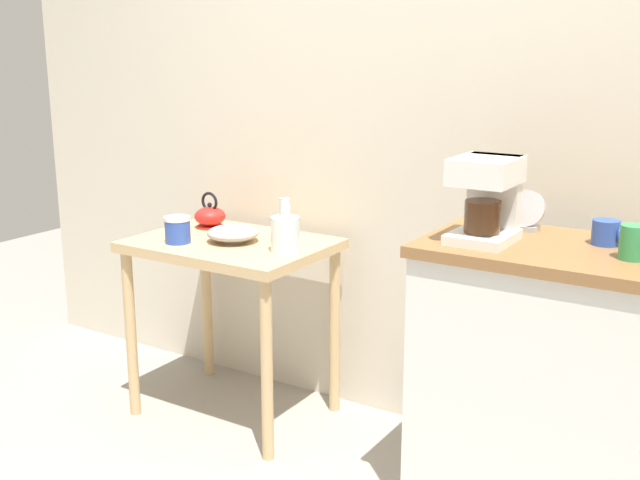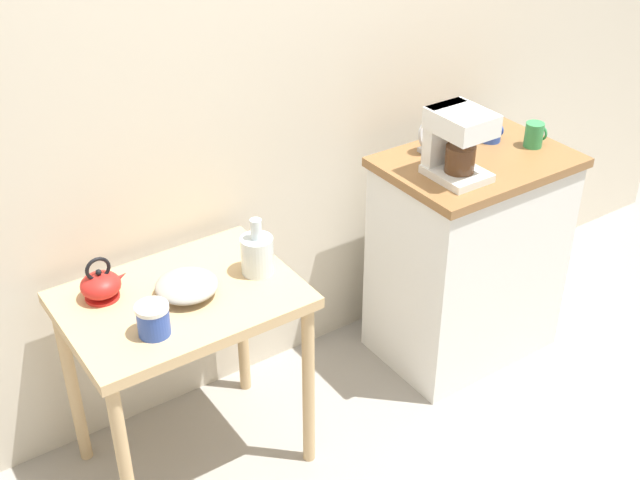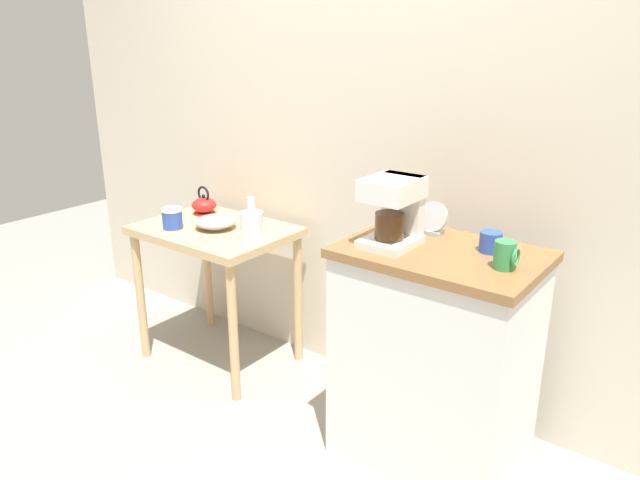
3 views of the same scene
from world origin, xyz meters
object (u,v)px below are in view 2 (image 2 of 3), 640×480
at_px(canister_enamel, 153,320).
at_px(glass_carafe_vase, 257,254).
at_px(mug_blue, 491,132).
at_px(table_clock, 431,138).
at_px(teakettle, 101,285).
at_px(bowl_stoneware, 186,285).
at_px(coffee_maker, 456,140).
at_px(mug_tall_green, 534,135).

bearing_deg(canister_enamel, glass_carafe_vase, 14.86).
xyz_separation_m(mug_blue, table_clock, (-0.27, 0.06, 0.02)).
height_order(glass_carafe_vase, canister_enamel, glass_carafe_vase).
height_order(teakettle, table_clock, table_clock).
height_order(glass_carafe_vase, table_clock, table_clock).
height_order(teakettle, glass_carafe_vase, glass_carafe_vase).
bearing_deg(table_clock, canister_enamel, -169.40).
distance_m(teakettle, canister_enamel, 0.27).
bearing_deg(table_clock, bowl_stoneware, -174.33).
bearing_deg(bowl_stoneware, table_clock, 5.67).
bearing_deg(coffee_maker, table_clock, 72.35).
xyz_separation_m(bowl_stoneware, table_clock, (1.12, 0.11, 0.19)).
bearing_deg(bowl_stoneware, coffee_maker, -4.60).
xyz_separation_m(mug_tall_green, mug_blue, (-0.10, 0.13, -0.01)).
bearing_deg(teakettle, mug_tall_green, -7.09).
distance_m(bowl_stoneware, mug_tall_green, 1.50).
height_order(bowl_stoneware, canister_enamel, canister_enamel).
height_order(glass_carafe_vase, mug_tall_green, mug_tall_green).
bearing_deg(mug_blue, canister_enamel, -173.24).
relative_size(mug_blue, table_clock, 0.66).
distance_m(glass_carafe_vase, mug_blue, 1.14).
xyz_separation_m(glass_carafe_vase, canister_enamel, (-0.43, -0.11, -0.02)).
bearing_deg(table_clock, teakettle, 178.93).
relative_size(canister_enamel, mug_tall_green, 1.05).
xyz_separation_m(bowl_stoneware, mug_tall_green, (1.49, -0.08, 0.18)).
xyz_separation_m(teakettle, table_clock, (1.36, -0.03, 0.18)).
bearing_deg(table_clock, glass_carafe_vase, -171.57).
height_order(teakettle, mug_tall_green, mug_tall_green).
xyz_separation_m(glass_carafe_vase, coffee_maker, (0.80, -0.07, 0.24)).
bearing_deg(mug_tall_green, coffee_maker, -179.00).
relative_size(teakettle, table_clock, 1.21).
bearing_deg(mug_tall_green, mug_blue, 127.90).
distance_m(bowl_stoneware, glass_carafe_vase, 0.26).
xyz_separation_m(coffee_maker, mug_tall_green, (0.43, 0.01, -0.09)).
relative_size(coffee_maker, table_clock, 1.96).
relative_size(teakettle, canister_enamel, 1.54).
relative_size(bowl_stoneware, canister_enamel, 1.97).
distance_m(teakettle, coffee_maker, 1.34).
bearing_deg(canister_enamel, bowl_stoneware, 37.09).
relative_size(canister_enamel, table_clock, 0.79).
height_order(canister_enamel, table_clock, table_clock).
height_order(bowl_stoneware, glass_carafe_vase, glass_carafe_vase).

